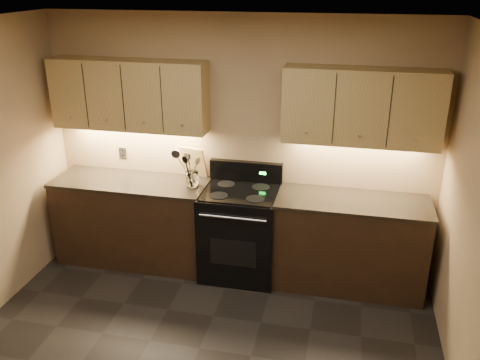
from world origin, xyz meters
name	(u,v)px	position (x,y,z in m)	size (l,w,h in m)	color
ceiling	(163,36)	(0.00, 0.00, 2.60)	(4.00, 4.00, 0.00)	silver
wall_back	(239,145)	(0.00, 2.00, 1.30)	(4.00, 0.04, 2.60)	tan
counter_left	(134,220)	(-1.10, 1.70, 0.47)	(1.62, 0.62, 0.93)	black
counter_right	(350,243)	(1.18, 1.70, 0.47)	(1.46, 0.62, 0.93)	black
stove	(240,231)	(0.08, 1.68, 0.48)	(0.76, 0.68, 1.14)	black
upper_cab_left	(129,95)	(-1.10, 1.85, 1.80)	(1.60, 0.30, 0.70)	tan
upper_cab_right	(362,107)	(1.18, 1.85, 1.80)	(1.44, 0.30, 0.70)	tan
outlet_plate	(123,153)	(-1.30, 1.99, 1.12)	(0.09, 0.01, 0.12)	#B2B5BA
utensil_crock	(192,180)	(-0.42, 1.70, 1.00)	(0.15, 0.15, 0.16)	white
cutting_board	(194,162)	(-0.48, 1.95, 1.10)	(0.27, 0.02, 0.35)	tan
wooden_spoon	(188,171)	(-0.46, 1.69, 1.10)	(0.06, 0.06, 0.31)	tan
black_spoon	(192,168)	(-0.42, 1.70, 1.12)	(0.06, 0.06, 0.35)	black
black_turner	(191,170)	(-0.42, 1.68, 1.11)	(0.08, 0.08, 0.33)	black
steel_spatula	(194,168)	(-0.40, 1.71, 1.12)	(0.08, 0.08, 0.35)	silver
steel_skimmer	(194,167)	(-0.39, 1.68, 1.15)	(0.09, 0.09, 0.40)	silver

